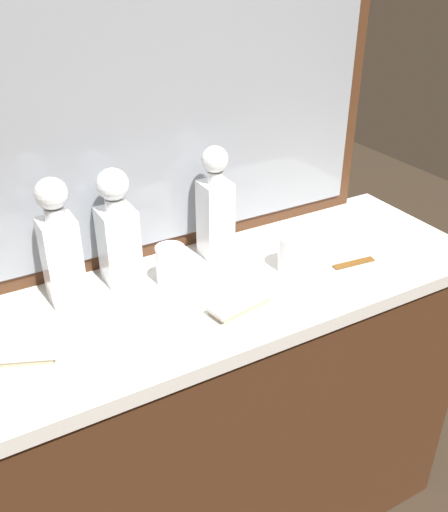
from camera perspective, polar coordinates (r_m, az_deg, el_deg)
The scene contains 10 objects.
dresser at distance 1.72m, azimuth -0.00°, elevation -15.97°, with size 1.40×0.50×0.93m.
dresser_mirror at distance 1.47m, azimuth -4.66°, elevation 13.51°, with size 1.18×0.03×0.72m.
crystal_decanter_far_left at distance 1.41m, azimuth -10.57°, elevation 1.82°, with size 0.09×0.09×0.30m.
crystal_decanter_rear at distance 1.50m, azimuth -0.87°, elevation 4.35°, with size 0.08×0.08×0.31m.
crystal_decanter_right at distance 1.35m, azimuth -16.05°, elevation 0.23°, with size 0.08×0.08×0.31m.
crystal_tumbler_rear at distance 1.48m, azimuth 6.99°, elevation 0.17°, with size 0.08×0.08×0.09m.
crystal_tumbler_front at distance 1.41m, azimuth -5.36°, elevation -1.04°, with size 0.07×0.07×0.10m.
silver_brush_left at distance 1.33m, azimuth 1.60°, elevation -4.78°, with size 0.17×0.09×0.02m.
silver_brush_center at distance 1.25m, azimuth -19.50°, elevation -9.25°, with size 0.15×0.11×0.02m.
tortoiseshell_comb at distance 1.55m, azimuth 12.89°, elevation -0.70°, with size 0.12×0.03×0.01m.
Camera 1 is at (-0.60, -1.04, 1.70)m, focal length 39.84 mm.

